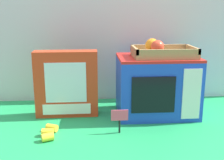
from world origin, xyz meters
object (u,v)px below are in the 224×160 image
(toy_microwave, at_px, (157,86))
(food_groups_crate, at_px, (161,52))
(cookie_set_box, at_px, (67,84))
(loose_toy_banana, at_px, (49,132))
(price_sign, at_px, (120,118))

(toy_microwave, xyz_separation_m, food_groups_crate, (0.01, -0.02, 0.17))
(toy_microwave, xyz_separation_m, cookie_set_box, (-0.43, 0.01, 0.01))
(toy_microwave, bearing_deg, loose_toy_banana, -155.81)
(price_sign, bearing_deg, cookie_set_box, 135.94)
(toy_microwave, bearing_deg, food_groups_crate, -65.35)
(food_groups_crate, distance_m, price_sign, 0.37)
(cookie_set_box, relative_size, price_sign, 3.10)
(toy_microwave, relative_size, loose_toy_banana, 2.77)
(food_groups_crate, bearing_deg, cookie_set_box, 175.39)
(cookie_set_box, bearing_deg, loose_toy_banana, -103.72)
(toy_microwave, height_order, cookie_set_box, cookie_set_box)
(toy_microwave, relative_size, price_sign, 3.68)
(food_groups_crate, xyz_separation_m, loose_toy_banana, (-0.49, -0.20, -0.29))
(food_groups_crate, bearing_deg, toy_microwave, 114.65)
(food_groups_crate, bearing_deg, loose_toy_banana, -158.37)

